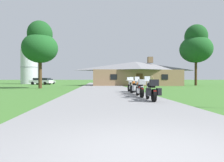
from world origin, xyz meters
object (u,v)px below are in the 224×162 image
Objects in this scene: motorcycle_orange_third_in_row at (136,87)px; motorcycle_silver_farthest_in_row at (132,86)px; bystander_tan_shirt_near_lodge at (152,81)px; tree_right_of_lodge at (196,45)px; parked_silver_sedan_far_left at (48,81)px; motorcycle_orange_second_in_row at (140,88)px; metal_silo_distant at (29,65)px; parked_white_suv_far_left at (41,81)px; motorcycle_black_nearest_to_camera at (152,90)px; tree_left_near at (40,44)px.

motorcycle_orange_third_in_row is 2.37m from motorcycle_silver_farthest_in_row.
tree_right_of_lodge is at bearing 48.77° from bystander_tan_shirt_near_lodge.
bystander_tan_shirt_near_lodge is 25.63m from parked_silver_sedan_far_left.
motorcycle_orange_second_in_row is 1.00× the size of motorcycle_silver_farthest_in_row.
motorcycle_orange_second_in_row is 0.23× the size of metal_silo_distant.
parked_white_suv_far_left is at bearing -54.02° from metal_silo_distant.
tree_right_of_lodge is 2.26× the size of parked_white_suv_far_left.
bystander_tan_shirt_near_lodge reaches higher than motorcycle_black_nearest_to_camera.
parked_white_suv_far_left is (-19.85, 13.07, -0.17)m from bystander_tan_shirt_near_lodge.
parked_silver_sedan_far_left is (-19.45, 16.68, -0.31)m from bystander_tan_shirt_near_lodge.
tree_left_near reaches higher than bystander_tan_shirt_near_lodge.
motorcycle_orange_third_in_row is 1.23× the size of bystander_tan_shirt_near_lodge.
parked_silver_sedan_far_left is (-29.33, 10.75, -6.70)m from tree_right_of_lodge.
motorcycle_black_nearest_to_camera is at bearing -57.16° from tree_left_near.
motorcycle_orange_third_in_row is at bearing -126.17° from tree_right_of_lodge.
parked_white_suv_far_left is at bearing 164.40° from bystander_tan_shirt_near_lodge.
motorcycle_orange_third_in_row is at bearing -99.90° from motorcycle_silver_farthest_in_row.
motorcycle_orange_third_in_row is 15.63m from bystander_tan_shirt_near_lodge.
motorcycle_silver_farthest_in_row is 24.60m from tree_right_of_lodge.
motorcycle_black_nearest_to_camera is 35.45m from parked_white_suv_far_left.
parked_white_suv_far_left is (-4.44, 16.60, -4.87)m from tree_left_near.
parked_silver_sedan_far_left is at bearing 101.32° from tree_left_near.
tree_right_of_lodge reaches higher than motorcycle_orange_third_in_row.
motorcycle_black_nearest_to_camera is at bearing -139.54° from parked_white_suv_far_left.
metal_silo_distant is at bearing 159.37° from bystander_tan_shirt_near_lodge.
motorcycle_black_nearest_to_camera is 0.24× the size of tree_left_near.
tree_left_near is at bearing 131.94° from motorcycle_silver_farthest_in_row.
bystander_tan_shirt_near_lodge is 0.34× the size of parked_white_suv_far_left.
parked_white_suv_far_left is at bearing 104.97° from tree_left_near.
tree_right_of_lodge is 36.91m from metal_silo_distant.
tree_left_near is at bearing -148.85° from parked_white_suv_far_left.
tree_right_of_lodge is 1.30× the size of tree_left_near.
bystander_tan_shirt_near_lodge reaches higher than motorcycle_orange_second_in_row.
motorcycle_silver_farthest_in_row is at bearing 78.49° from motorcycle_orange_third_in_row.
parked_silver_sedan_far_left is (-14.06, 33.61, 0.02)m from motorcycle_orange_second_in_row.
motorcycle_black_nearest_to_camera is 1.00× the size of motorcycle_orange_second_in_row.
metal_silo_distant reaches higher than bystander_tan_shirt_near_lodge.
tree_right_of_lodge is at bearing 60.77° from motorcycle_black_nearest_to_camera.
metal_silo_distant is 8.58m from parked_white_suv_far_left.
bystander_tan_shirt_near_lodge is 0.20× the size of tree_left_near.
motorcycle_orange_second_in_row is at bearing -138.09° from parked_white_suv_far_left.
motorcycle_orange_third_in_row is at bearing -60.63° from metal_silo_distant.
motorcycle_black_nearest_to_camera is at bearing -98.59° from motorcycle_silver_farthest_in_row.
motorcycle_orange_third_in_row is 15.95m from tree_left_near.
bystander_tan_shirt_near_lodge reaches higher than parked_silver_sedan_far_left.
motorcycle_black_nearest_to_camera is 30.15m from tree_right_of_lodge.
motorcycle_black_nearest_to_camera is at bearing -86.53° from motorcycle_orange_second_in_row.
tree_left_near is (-10.02, 13.39, 5.03)m from motorcycle_orange_second_in_row.
tree_left_near is 17.86m from parked_white_suv_far_left.
parked_white_suv_far_left reaches higher than motorcycle_orange_third_in_row.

